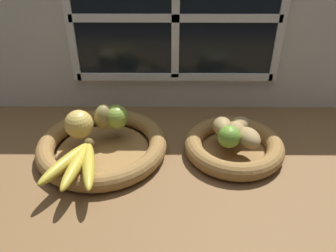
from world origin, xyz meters
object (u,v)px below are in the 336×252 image
Objects in this scene: lime_near at (229,137)px; apple_green_back at (116,117)px; apple_golden_left at (79,124)px; potato_small at (249,138)px; banana_bunch_front at (77,163)px; potato_large at (236,131)px; chili_pepper at (241,141)px; fruit_bowl_left at (103,146)px; fruit_bowl_right at (234,146)px; potato_oblong at (222,126)px; potato_back at (240,124)px; pear_brown at (104,117)px.

apple_green_back is at bearing 163.33° from lime_near.
potato_small is at bearing -4.86° from apple_golden_left.
apple_green_back reaches higher than banana_bunch_front.
potato_large is 3.08cm from chili_pepper.
apple_golden_left is 14.37cm from banana_bunch_front.
fruit_bowl_right is at bearing 0.00° from fruit_bowl_left.
potato_oblong is (33.50, 2.59, 5.06)cm from fruit_bowl_left.
apple_green_back reaches higher than potato_back.
pear_brown is at bearing 34.07° from apple_golden_left.
potato_back is at bearing 65.56° from potato_large.
lime_near reaches higher than banana_bunch_front.
potato_oblong is 0.68× the size of chili_pepper.
potato_large reaches higher than potato_small.
apple_green_back is at bearing 174.20° from potato_oblong.
fruit_bowl_left is 33.98cm from potato_oblong.
potato_oblong is (29.84, -3.03, -1.08)cm from apple_green_back.
banana_bunch_front is (-3.76, -18.16, -2.23)cm from pear_brown.
potato_small is at bearing -41.42° from potato_oblong.
lime_near is at bearing -5.95° from fruit_bowl_left.
pear_brown reaches higher than potato_back.
fruit_bowl_left is at bearing 75.10° from banana_bunch_front.
potato_large is at bearing 127.81° from chili_pepper.
fruit_bowl_right is at bearing -8.00° from pear_brown.
pear_brown reaches higher than potato_oblong.
banana_bunch_front reaches higher than chili_pepper.
chili_pepper is at bearing -13.19° from apple_green_back.
potato_large is (36.84, 0.00, 5.14)cm from fruit_bowl_left.
chili_pepper is (41.46, 10.61, -0.55)cm from banana_bunch_front.
apple_golden_left reaches higher than lime_near.
chili_pepper is at bearing 14.35° from banana_bunch_front.
apple_golden_left is (-5.92, 0.93, 6.58)cm from fruit_bowl_left.
fruit_bowl_right is 5.12cm from potato_large.
apple_green_back is at bearing 170.38° from potato_large.
fruit_bowl_left is 1.30× the size of fruit_bowl_right.
apple_green_back is at bearing 177.47° from potato_back.
potato_small is (2.96, -2.96, -0.13)cm from potato_large.
apple_golden_left is 44.14cm from chili_pepper.
apple_golden_left is 0.40× the size of banana_bunch_front.
potato_small is at bearing 6.67° from lime_near.
apple_green_back is 0.88× the size of potato_small.
potato_back is 1.07× the size of potato_large.
potato_large is at bearing 135.00° from potato_small.
lime_near reaches higher than fruit_bowl_right.
apple_golden_left is 1.04× the size of pear_brown.
apple_green_back is 1.04× the size of potato_back.
potato_large is 0.79× the size of potato_small.
apple_golden_left reaches higher than banana_bunch_front.
potato_large is (33.18, -5.63, -1.00)cm from apple_green_back.
lime_near is (-4.25, -7.67, 0.98)cm from potato_back.
lime_near is at bearing -118.98° from potato_back.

